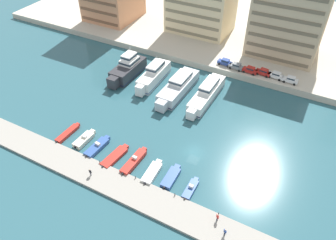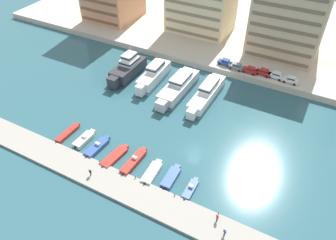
# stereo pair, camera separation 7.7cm
# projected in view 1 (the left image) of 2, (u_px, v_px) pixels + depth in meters

# --- Properties ---
(ground_plane) EXTENTS (400.00, 400.00, 0.00)m
(ground_plane) POSITION_uv_depth(u_px,v_px,m) (194.00, 152.00, 70.77)
(ground_plane) COLOR #2D5B66
(quay_promenade) EXTENTS (180.00, 70.00, 1.87)m
(quay_promenade) POSITION_uv_depth(u_px,v_px,m) (274.00, 29.00, 114.71)
(quay_promenade) COLOR beige
(quay_promenade) RESTS_ON ground
(pier_dock) EXTENTS (120.00, 6.29, 0.52)m
(pier_dock) POSITION_uv_depth(u_px,v_px,m) (159.00, 204.00, 60.33)
(pier_dock) COLOR #9E998E
(pier_dock) RESTS_ON ground
(yacht_charcoal_far_left) EXTENTS (4.90, 15.47, 8.20)m
(yacht_charcoal_far_left) POSITION_uv_depth(u_px,v_px,m) (128.00, 69.00, 92.27)
(yacht_charcoal_far_left) COLOR #333338
(yacht_charcoal_far_left) RESTS_ON ground
(yacht_white_left) EXTENTS (4.30, 16.36, 6.90)m
(yacht_white_left) POSITION_uv_depth(u_px,v_px,m) (154.00, 75.00, 90.12)
(yacht_white_left) COLOR white
(yacht_white_left) RESTS_ON ground
(yacht_silver_mid_left) EXTENTS (4.93, 19.29, 6.22)m
(yacht_silver_mid_left) POSITION_uv_depth(u_px,v_px,m) (178.00, 87.00, 86.39)
(yacht_silver_mid_left) COLOR silver
(yacht_silver_mid_left) RESTS_ON ground
(yacht_white_center_left) EXTENTS (3.98, 19.33, 6.29)m
(yacht_white_center_left) POSITION_uv_depth(u_px,v_px,m) (207.00, 93.00, 84.10)
(yacht_white_center_left) COLOR white
(yacht_white_center_left) RESTS_ON ground
(motorboat_red_far_left) EXTENTS (1.68, 7.41, 0.85)m
(motorboat_red_far_left) POSITION_uv_depth(u_px,v_px,m) (68.00, 133.00, 74.74)
(motorboat_red_far_left) COLOR red
(motorboat_red_far_left) RESTS_ON ground
(motorboat_cream_left) EXTENTS (2.24, 6.41, 1.52)m
(motorboat_cream_left) POSITION_uv_depth(u_px,v_px,m) (84.00, 139.00, 73.02)
(motorboat_cream_left) COLOR beige
(motorboat_cream_left) RESTS_ON ground
(motorboat_blue_mid_left) EXTENTS (2.43, 7.41, 1.47)m
(motorboat_blue_mid_left) POSITION_uv_depth(u_px,v_px,m) (97.00, 147.00, 71.27)
(motorboat_blue_mid_left) COLOR #33569E
(motorboat_blue_mid_left) RESTS_ON ground
(motorboat_red_center_left) EXTENTS (2.85, 7.86, 0.82)m
(motorboat_red_center_left) POSITION_uv_depth(u_px,v_px,m) (115.00, 157.00, 69.24)
(motorboat_red_center_left) COLOR red
(motorboat_red_center_left) RESTS_ON ground
(motorboat_red_center) EXTENTS (2.04, 8.45, 1.60)m
(motorboat_red_center) POSITION_uv_depth(u_px,v_px,m) (134.00, 161.00, 67.99)
(motorboat_red_center) COLOR red
(motorboat_red_center) RESTS_ON ground
(motorboat_white_center_right) EXTENTS (2.50, 6.92, 0.96)m
(motorboat_white_center_right) POSITION_uv_depth(u_px,v_px,m) (152.00, 172.00, 65.77)
(motorboat_white_center_right) COLOR white
(motorboat_white_center_right) RESTS_ON ground
(motorboat_blue_mid_right) EXTENTS (2.32, 6.60, 0.90)m
(motorboat_blue_mid_right) POSITION_uv_depth(u_px,v_px,m) (171.00, 177.00, 64.91)
(motorboat_blue_mid_right) COLOR #33569E
(motorboat_blue_mid_right) RESTS_ON ground
(motorboat_blue_right) EXTENTS (1.71, 5.85, 1.26)m
(motorboat_blue_right) POSITION_uv_depth(u_px,v_px,m) (191.00, 189.00, 62.79)
(motorboat_blue_right) COLOR #33569E
(motorboat_blue_right) RESTS_ON ground
(car_blue_far_left) EXTENTS (4.18, 2.08, 1.80)m
(car_blue_far_left) POSITION_uv_depth(u_px,v_px,m) (225.00, 62.00, 94.08)
(car_blue_far_left) COLOR #28428E
(car_blue_far_left) RESTS_ON quay_promenade
(car_grey_left) EXTENTS (4.22, 2.19, 1.80)m
(car_grey_left) POSITION_uv_depth(u_px,v_px,m) (236.00, 66.00, 92.33)
(car_grey_left) COLOR slate
(car_grey_left) RESTS_ON quay_promenade
(car_red_mid_left) EXTENTS (4.19, 2.10, 1.80)m
(car_red_mid_left) POSITION_uv_depth(u_px,v_px,m) (250.00, 70.00, 90.86)
(car_red_mid_left) COLOR red
(car_red_mid_left) RESTS_ON quay_promenade
(car_red_center_left) EXTENTS (4.23, 2.20, 1.80)m
(car_red_center_left) POSITION_uv_depth(u_px,v_px,m) (263.00, 72.00, 90.04)
(car_red_center_left) COLOR red
(car_red_center_left) RESTS_ON quay_promenade
(car_white_center) EXTENTS (4.23, 2.19, 1.80)m
(car_white_center) POSITION_uv_depth(u_px,v_px,m) (276.00, 75.00, 88.80)
(car_white_center) COLOR white
(car_white_center) RESTS_ON quay_promenade
(car_white_center_right) EXTENTS (4.12, 1.95, 1.80)m
(car_white_center_right) POSITION_uv_depth(u_px,v_px,m) (291.00, 79.00, 87.16)
(car_white_center_right) COLOR white
(car_white_center_right) RESTS_ON quay_promenade
(apartment_block_left) EXTENTS (20.64, 14.69, 18.13)m
(apartment_block_left) POSITION_uv_depth(u_px,v_px,m) (201.00, 6.00, 107.05)
(apartment_block_left) COLOR beige
(apartment_block_left) RESTS_ON quay_promenade
(apartment_block_mid_left) EXTENTS (20.13, 16.86, 23.63)m
(apartment_block_mid_left) POSITION_uv_depth(u_px,v_px,m) (290.00, 18.00, 93.62)
(apartment_block_mid_left) COLOR #C6AD89
(apartment_block_mid_left) RESTS_ON quay_promenade
(pedestrian_near_edge) EXTENTS (0.58, 0.41, 1.66)m
(pedestrian_near_edge) POSITION_uv_depth(u_px,v_px,m) (225.00, 232.00, 54.68)
(pedestrian_near_edge) COLOR #282D3D
(pedestrian_near_edge) RESTS_ON pier_dock
(pedestrian_mid_deck) EXTENTS (0.67, 0.26, 1.72)m
(pedestrian_mid_deck) POSITION_uv_depth(u_px,v_px,m) (90.00, 172.00, 64.52)
(pedestrian_mid_deck) COLOR #4C515B
(pedestrian_mid_deck) RESTS_ON pier_dock
(pedestrian_far_side) EXTENTS (0.56, 0.48, 1.76)m
(pedestrian_far_side) POSITION_uv_depth(u_px,v_px,m) (217.00, 217.00, 56.76)
(pedestrian_far_side) COLOR #282D3D
(pedestrian_far_side) RESTS_ON pier_dock
(bollard_west) EXTENTS (0.20, 0.20, 0.61)m
(bollard_west) POSITION_uv_depth(u_px,v_px,m) (100.00, 161.00, 67.53)
(bollard_west) COLOR #2D2D33
(bollard_west) RESTS_ON pier_dock
(bollard_west_mid) EXTENTS (0.20, 0.20, 0.61)m
(bollard_west_mid) POSITION_uv_depth(u_px,v_px,m) (135.00, 177.00, 64.39)
(bollard_west_mid) COLOR #2D2D33
(bollard_west_mid) RESTS_ON pier_dock
(bollard_east_mid) EXTENTS (0.20, 0.20, 0.61)m
(bollard_east_mid) POSITION_uv_depth(u_px,v_px,m) (175.00, 194.00, 61.25)
(bollard_east_mid) COLOR #2D2D33
(bollard_east_mid) RESTS_ON pier_dock
(bollard_east) EXTENTS (0.20, 0.20, 0.61)m
(bollard_east) POSITION_uv_depth(u_px,v_px,m) (219.00, 213.00, 58.11)
(bollard_east) COLOR #2D2D33
(bollard_east) RESTS_ON pier_dock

